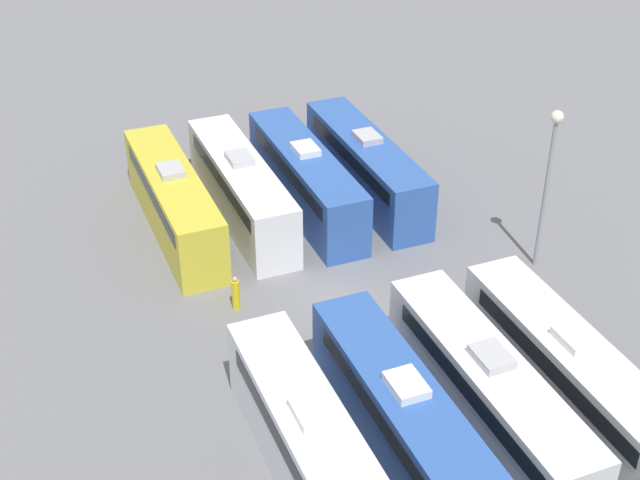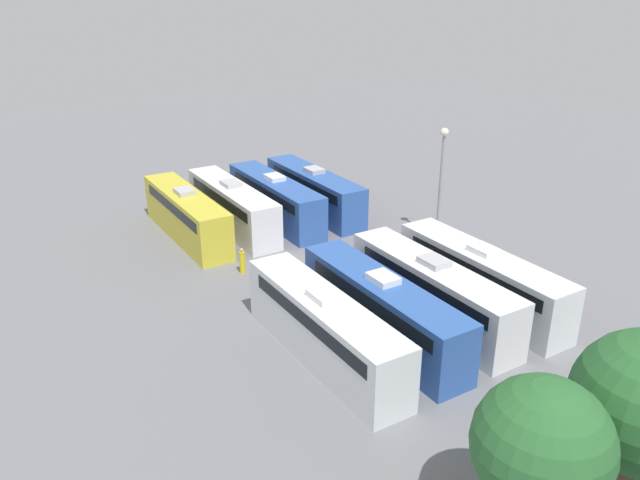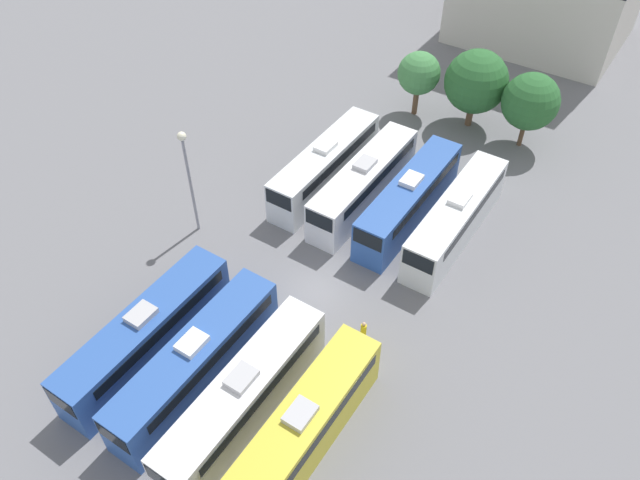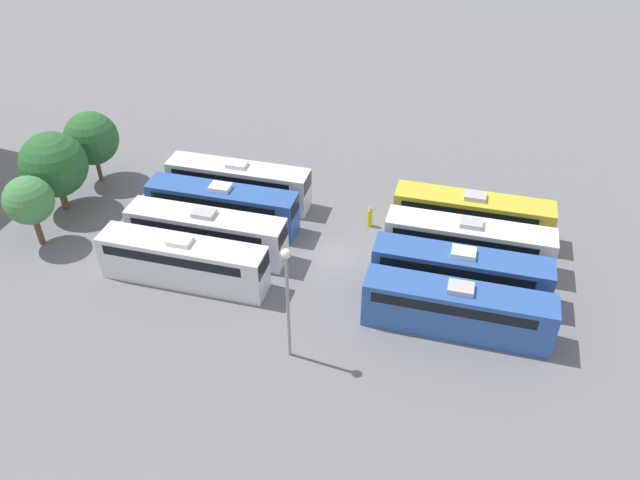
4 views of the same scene
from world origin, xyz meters
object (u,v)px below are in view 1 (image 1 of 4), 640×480
(bus_1, at_px, (306,178))
(bus_2, at_px, (241,187))
(bus_5, at_px, (488,392))
(bus_3, at_px, (174,200))
(bus_6, at_px, (405,421))
(light_pole, at_px, (550,164))
(bus_7, at_px, (312,449))
(bus_0, at_px, (367,165))
(bus_4, at_px, (569,373))
(worker_person, at_px, (236,294))

(bus_1, xyz_separation_m, bus_2, (3.56, -0.27, 0.00))
(bus_1, bearing_deg, bus_5, 90.39)
(bus_3, height_order, bus_6, same)
(bus_1, xyz_separation_m, bus_6, (3.47, 18.70, 0.00))
(bus_5, xyz_separation_m, light_pole, (-8.35, -9.00, 3.71))
(bus_3, xyz_separation_m, bus_7, (-0.14, 19.03, 0.00))
(bus_0, xyz_separation_m, bus_1, (3.65, 0.11, 0.00))
(bus_1, height_order, bus_3, same)
(bus_3, xyz_separation_m, bus_4, (-10.85, 19.05, 0.00))
(bus_2, height_order, bus_3, same)
(bus_5, bearing_deg, bus_6, 3.13)
(bus_4, height_order, light_pole, light_pole)
(bus_5, distance_m, light_pole, 12.82)
(bus_1, distance_m, bus_6, 19.02)
(bus_4, height_order, bus_6, same)
(bus_4, relative_size, light_pole, 1.44)
(bus_1, distance_m, bus_5, 18.50)
(bus_3, bearing_deg, bus_0, 178.95)
(bus_3, xyz_separation_m, bus_6, (-3.74, 19.01, 0.00))
(bus_4, height_order, worker_person, bus_4)
(light_pole, bearing_deg, bus_3, -32.01)
(bus_2, height_order, bus_5, same)
(bus_0, xyz_separation_m, bus_7, (10.73, 18.83, 0.00))
(bus_0, relative_size, bus_2, 1.00)
(bus_0, height_order, bus_4, same)
(bus_4, xyz_separation_m, bus_5, (3.50, -0.24, 0.00))
(light_pole, bearing_deg, bus_5, 47.14)
(bus_4, bearing_deg, bus_2, -69.27)
(bus_2, distance_m, bus_3, 3.65)
(worker_person, distance_m, light_pole, 15.72)
(bus_3, distance_m, worker_person, 7.85)
(bus_2, bearing_deg, worker_person, 70.00)
(bus_0, distance_m, bus_6, 20.11)
(bus_5, xyz_separation_m, worker_person, (6.49, -11.08, -1.05))
(bus_0, height_order, light_pole, light_pole)
(bus_2, height_order, bus_6, same)
(bus_4, bearing_deg, worker_person, -48.56)
(bus_0, bearing_deg, bus_6, 69.25)
(bus_3, height_order, bus_4, same)
(bus_6, height_order, light_pole, light_pole)
(bus_1, relative_size, bus_4, 1.00)
(worker_person, relative_size, light_pole, 0.21)
(bus_0, xyz_separation_m, worker_person, (10.01, 7.53, -1.05))
(bus_2, height_order, bus_7, same)
(bus_1, distance_m, worker_person, 9.83)
(bus_5, relative_size, bus_7, 1.00)
(bus_1, xyz_separation_m, bus_7, (7.08, 18.72, 0.00))
(worker_person, bearing_deg, bus_1, -130.61)
(bus_2, distance_m, bus_5, 19.13)
(light_pole, bearing_deg, bus_7, 30.64)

